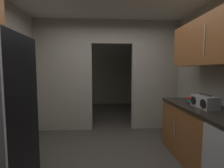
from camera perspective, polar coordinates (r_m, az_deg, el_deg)
kitchen_partition at (r=3.97m, az=-1.86°, el=4.07°), size 3.46×0.12×2.65m
adjoining_room_shell at (r=6.05m, az=-2.13°, el=3.61°), size 3.46×3.11×2.65m
lower_cabinet_run at (r=2.79m, az=31.63°, el=-16.99°), size 0.67×2.08×0.91m
upper_cabinet_counterside at (r=2.64m, az=33.06°, el=13.01°), size 0.36×1.87×0.68m
boombox at (r=2.75m, az=29.73°, el=-5.46°), size 0.21×0.40×0.21m
book_stack at (r=3.05m, az=26.23°, el=-5.12°), size 0.14×0.16×0.10m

